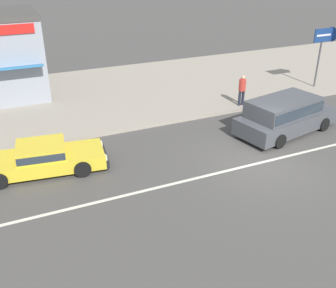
# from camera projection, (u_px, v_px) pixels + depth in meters

# --- Properties ---
(ground_plane) EXTENTS (160.00, 160.00, 0.00)m
(ground_plane) POSITION_uv_depth(u_px,v_px,m) (261.00, 163.00, 14.77)
(ground_plane) COLOR #4C4947
(lane_centre_stripe) EXTENTS (50.40, 0.14, 0.01)m
(lane_centre_stripe) POSITION_uv_depth(u_px,v_px,m) (261.00, 163.00, 14.77)
(lane_centre_stripe) COLOR silver
(lane_centre_stripe) RESTS_ON ground
(kerb_strip) EXTENTS (68.00, 10.00, 0.15)m
(kerb_strip) POSITION_uv_depth(u_px,v_px,m) (160.00, 87.00, 22.64)
(kerb_strip) COLOR #9E9384
(kerb_strip) RESTS_ON ground
(sedan_yellow_0) EXTENTS (4.73, 2.23, 1.06)m
(sedan_yellow_0) POSITION_uv_depth(u_px,v_px,m) (42.00, 158.00, 14.00)
(sedan_yellow_0) COLOR yellow
(sedan_yellow_0) RESTS_ON ground
(minivan_dark_grey_1) EXTENTS (5.07, 2.77, 1.56)m
(minivan_dark_grey_1) POSITION_uv_depth(u_px,v_px,m) (285.00, 114.00, 16.85)
(minivan_dark_grey_1) COLOR #47494F
(minivan_dark_grey_1) RESTS_ON ground
(arrow_signboard) EXTENTS (1.57, 0.78, 3.28)m
(arrow_signboard) POSITION_uv_depth(u_px,v_px,m) (331.00, 37.00, 21.43)
(arrow_signboard) COLOR #4C4C51
(arrow_signboard) RESTS_ON kerb_strip
(pedestrian_far_end) EXTENTS (0.34, 0.34, 1.54)m
(pedestrian_far_end) POSITION_uv_depth(u_px,v_px,m) (242.00, 88.00, 19.39)
(pedestrian_far_end) COLOR #232838
(pedestrian_far_end) RESTS_ON kerb_strip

